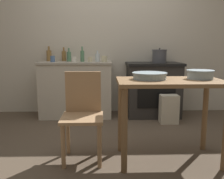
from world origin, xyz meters
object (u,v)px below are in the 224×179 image
at_px(bottle_center, 64,56).
at_px(cup_right, 53,59).
at_px(stove, 153,89).
at_px(bottle_left, 69,56).
at_px(bottle_far_left, 49,55).
at_px(chair, 83,113).
at_px(stock_pot, 159,56).
at_px(work_table, 170,95).
at_px(bottle_center_left, 82,56).
at_px(bottle_mid_left, 97,57).
at_px(flour_sack, 169,109).
at_px(cup_far_right, 104,59).
at_px(mixing_bowl_small, 200,74).
at_px(mixing_bowl_large, 150,75).
at_px(cup_mid_right, 74,59).
at_px(cup_center_right, 90,59).

bearing_deg(bottle_center, cup_right, -115.33).
relative_size(stove, bottle_left, 4.07).
bearing_deg(bottle_center, bottle_far_left, -174.98).
distance_m(chair, bottle_far_left, 1.95).
xyz_separation_m(stock_pot, bottle_center, (-1.55, 0.17, -0.00)).
relative_size(work_table, bottle_far_left, 4.17).
distance_m(chair, bottle_center, 1.90).
distance_m(stock_pot, bottle_center_left, 1.23).
bearing_deg(stove, bottle_mid_left, 177.42).
xyz_separation_m(chair, flour_sack, (1.16, 1.11, -0.26)).
bearing_deg(cup_far_right, bottle_far_left, 163.97).
xyz_separation_m(stock_pot, bottle_left, (-1.45, 0.06, -0.01)).
bearing_deg(bottle_mid_left, cup_right, -172.53).
distance_m(mixing_bowl_small, cup_far_right, 1.78).
distance_m(stock_pot, cup_right, 1.68).
bearing_deg(bottle_center, mixing_bowl_small, -48.69).
bearing_deg(chair, work_table, -6.18).
bearing_deg(cup_far_right, flour_sack, -22.36).
xyz_separation_m(mixing_bowl_large, cup_far_right, (-0.43, 1.53, 0.08)).
relative_size(bottle_center_left, cup_far_right, 2.56).
relative_size(flour_sack, bottle_far_left, 1.74).
bearing_deg(chair, stove, 56.66).
distance_m(chair, bottle_center_left, 1.67).
distance_m(flour_sack, bottle_center_left, 1.57).
relative_size(stock_pot, mixing_bowl_large, 0.70).
height_order(bottle_center_left, cup_mid_right, bottle_center_left).
bearing_deg(chair, mixing_bowl_small, -1.92).
xyz_separation_m(work_table, cup_mid_right, (-1.08, 1.50, 0.26)).
bearing_deg(cup_right, flour_sack, -12.67).
bearing_deg(chair, cup_far_right, 81.20).
xyz_separation_m(bottle_left, cup_far_right, (0.57, -0.17, -0.04)).
height_order(chair, bottle_center_left, bottle_center_left).
height_order(cup_right, cup_far_right, cup_right).
bearing_deg(stock_pot, cup_right, -176.30).
height_order(work_table, bottle_far_left, bottle_far_left).
distance_m(stove, cup_center_right, 1.11).
bearing_deg(bottle_left, bottle_mid_left, -9.73).
relative_size(work_table, cup_right, 10.59).
bearing_deg(cup_center_right, work_table, -62.16).
bearing_deg(cup_right, mixing_bowl_small, -41.68).
height_order(bottle_center_left, cup_right, bottle_center_left).
height_order(work_table, flour_sack, work_table).
bearing_deg(stove, cup_far_right, -175.99).
height_order(flour_sack, stock_pot, stock_pot).
relative_size(stove, bottle_center, 3.82).
height_order(bottle_far_left, cup_center_right, bottle_far_left).
xyz_separation_m(mixing_bowl_large, bottle_mid_left, (-0.54, 1.62, 0.10)).
bearing_deg(cup_center_right, cup_far_right, -1.60).
bearing_deg(cup_center_right, stove, 2.79).
relative_size(bottle_center_left, cup_right, 2.50).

